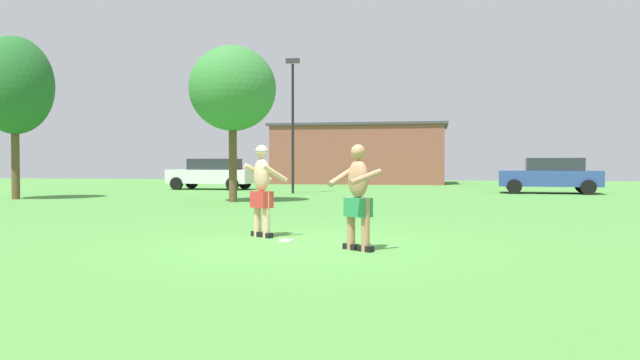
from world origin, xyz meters
TOP-DOWN VIEW (x-y plane):
  - ground_plane at (0.00, 0.00)m, footprint 80.00×80.00m
  - player_with_cap at (-1.02, 1.05)m, footprint 0.83×0.74m
  - player_in_green at (0.90, -0.34)m, footprint 0.83×0.75m
  - frisbee at (-0.45, 0.56)m, footprint 0.25×0.25m
  - car_blue_near_post at (7.08, 19.14)m, footprint 4.44×2.32m
  - car_white_far_end at (-9.28, 20.34)m, footprint 4.37×2.16m
  - lamp_post at (-4.21, 16.95)m, footprint 0.60×0.24m
  - outbuilding_behind_lot at (-3.00, 31.92)m, footprint 11.61×6.46m
  - tree_right_field at (-13.38, 10.74)m, footprint 2.81×2.81m
  - tree_behind_players at (-4.85, 10.65)m, footprint 3.00×3.00m

SIDE VIEW (x-z plane):
  - ground_plane at x=0.00m, z-range 0.00..0.00m
  - frisbee at x=-0.45m, z-range 0.00..0.03m
  - car_blue_near_post at x=7.08m, z-range 0.03..1.61m
  - car_white_far_end at x=-9.28m, z-range 0.03..1.61m
  - player_in_green at x=0.90m, z-range 0.04..1.66m
  - player_with_cap at x=-1.02m, z-range 0.08..1.75m
  - outbuilding_behind_lot at x=-3.00m, z-range 0.01..3.96m
  - lamp_post at x=-4.21m, z-range 0.66..6.65m
  - tree_behind_players at x=-4.85m, z-range 1.21..6.60m
  - tree_right_field at x=-13.38m, z-range 1.19..7.26m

